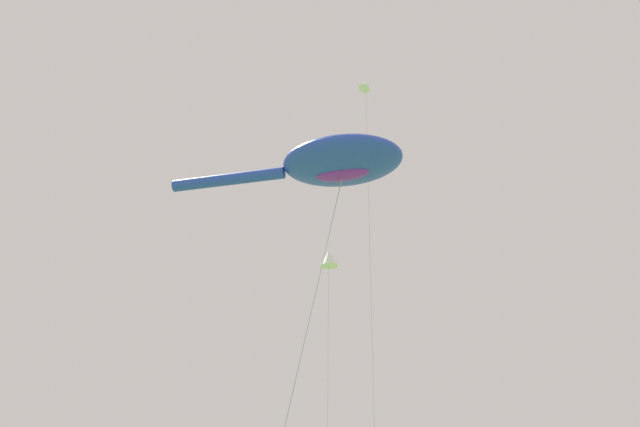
{
  "coord_description": "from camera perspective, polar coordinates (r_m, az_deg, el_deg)",
  "views": [
    {
      "loc": [
        -7.25,
        -1.91,
        1.76
      ],
      "look_at": [
        -0.08,
        7.53,
        8.09
      ],
      "focal_mm": 40.17,
      "sensor_mm": 36.0,
      "label": 1
    }
  ],
  "objects": [
    {
      "name": "big_show_kite",
      "position": [
        22.47,
        1.34,
        4.07
      ],
      "size": [
        6.89,
        6.74,
        14.29
      ],
      "rotation": [
        0.0,
        0.0,
        -0.88
      ],
      "color": "blue",
      "rests_on": "ground"
    },
    {
      "name": "small_kite_tiny_distant",
      "position": [
        40.65,
        0.7,
        -3.65
      ],
      "size": [
        3.62,
        4.07,
        19.14
      ],
      "rotation": [
        0.0,
        0.0,
        2.03
      ],
      "color": "white",
      "rests_on": "ground"
    },
    {
      "name": "small_kite_box_yellow",
      "position": [
        37.15,
        3.68,
        9.61
      ],
      "size": [
        1.45,
        1.91,
        25.25
      ],
      "rotation": [
        0.0,
        0.0,
        -1.78
      ],
      "color": "white",
      "rests_on": "ground"
    }
  ]
}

